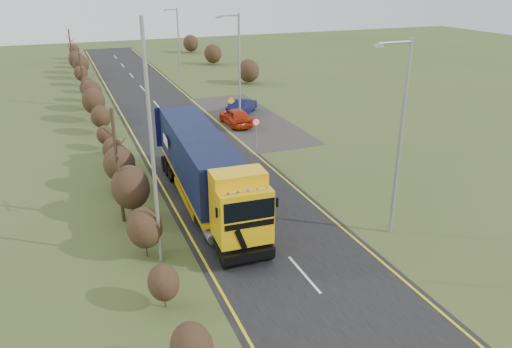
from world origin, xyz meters
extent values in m
plane|color=#3F4F21|center=(0.00, 0.00, 0.00)|extent=(160.00, 160.00, 0.00)
cube|color=black|center=(0.00, 10.00, 0.01)|extent=(8.00, 120.00, 0.02)
cube|color=#2F2C2A|center=(6.50, 20.00, 0.01)|extent=(6.00, 18.00, 0.02)
cube|color=gold|center=(-3.70, 10.00, 0.03)|extent=(0.12, 116.00, 0.01)
cube|color=gold|center=(3.70, 10.00, 0.03)|extent=(0.12, 116.00, 0.01)
cube|color=silver|center=(0.00, -4.00, 0.03)|extent=(0.12, 3.00, 0.01)
cube|color=silver|center=(0.00, 4.00, 0.03)|extent=(0.12, 3.00, 0.01)
cube|color=silver|center=(0.00, 12.00, 0.03)|extent=(0.12, 3.00, 0.01)
cube|color=silver|center=(0.00, 20.00, 0.03)|extent=(0.12, 3.00, 0.01)
cube|color=silver|center=(0.00, 28.00, 0.03)|extent=(0.12, 3.00, 0.01)
cube|color=silver|center=(0.00, 36.00, 0.03)|extent=(0.12, 3.00, 0.01)
cube|color=silver|center=(0.00, 44.00, 0.03)|extent=(0.12, 3.00, 0.01)
cube|color=silver|center=(0.00, 52.00, 0.03)|extent=(0.12, 3.00, 0.01)
cube|color=silver|center=(0.00, 60.00, 0.03)|extent=(0.12, 3.00, 0.01)
ellipsoid|color=black|center=(-5.97, -8.00, 1.26)|extent=(1.34, 1.74, 1.54)
ellipsoid|color=black|center=(-6.02, -4.00, 1.14)|extent=(1.21, 1.57, 1.39)
ellipsoid|color=black|center=(-6.00, 0.00, 1.49)|extent=(1.58, 2.06, 1.82)
ellipsoid|color=black|center=(-5.98, 4.00, 1.84)|extent=(1.96, 2.55, 2.25)
ellipsoid|color=black|center=(-6.03, 8.00, 1.72)|extent=(1.83, 2.38, 2.10)
ellipsoid|color=black|center=(-5.95, 12.00, 1.28)|extent=(1.37, 1.78, 1.57)
ellipsoid|color=black|center=(-6.06, 16.00, 1.13)|extent=(1.20, 1.56, 1.38)
ellipsoid|color=black|center=(-5.92, 20.00, 1.46)|extent=(1.55, 2.02, 1.78)
ellipsoid|color=black|center=(-6.09, 24.00, 1.83)|extent=(1.95, 2.53, 2.24)
ellipsoid|color=black|center=(-5.90, 28.00, 1.74)|extent=(1.85, 2.41, 2.13)
ellipsoid|color=black|center=(-6.12, 32.00, 1.31)|extent=(1.40, 1.81, 1.61)
ellipsoid|color=black|center=(-5.87, 36.00, 1.12)|extent=(1.19, 1.55, 1.37)
ellipsoid|color=black|center=(-6.14, 40.00, 1.43)|extent=(1.52, 1.97, 1.75)
ellipsoid|color=black|center=(-5.84, 44.00, 1.81)|extent=(1.93, 2.51, 2.22)
ellipsoid|color=black|center=(-6.17, 48.00, 1.76)|extent=(1.88, 2.44, 2.16)
ellipsoid|color=black|center=(-5.82, 52.00, 1.34)|extent=(1.43, 1.85, 1.64)
ellipsoid|color=black|center=(-6.19, 56.00, 1.12)|extent=(1.19, 1.55, 1.37)
ellipsoid|color=black|center=(-5.80, 60.00, 1.40)|extent=(1.49, 1.93, 1.71)
cylinder|color=#362A1B|center=(-6.50, 4.00, 3.03)|extent=(0.18, 0.18, 6.05)
cylinder|color=#362A1B|center=(-6.50, 30.00, 2.53)|extent=(0.18, 0.18, 5.06)
cylinder|color=#362A1B|center=(-6.50, 52.00, 2.57)|extent=(0.18, 0.18, 5.15)
cube|color=black|center=(-1.96, -0.68, 0.67)|extent=(2.53, 4.53, 0.43)
cube|color=#E8AF0A|center=(-1.96, -1.55, 2.26)|extent=(2.51, 2.23, 2.50)
cube|color=black|center=(-1.96, -2.55, 0.53)|extent=(2.40, 0.24, 0.53)
cube|color=black|center=(-2.36, -2.61, 1.49)|extent=(0.58, 0.05, 1.03)
cube|color=black|center=(-1.55, -2.61, 1.49)|extent=(0.58, 0.05, 1.03)
cube|color=black|center=(-1.96, -2.58, 2.79)|extent=(2.26, 0.18, 0.91)
cube|color=black|center=(-1.96, -2.61, 2.11)|extent=(2.21, 0.14, 0.27)
cube|color=#E8AF0A|center=(-1.96, -1.21, 3.77)|extent=(2.47, 1.47, 0.54)
cylinder|color=silver|center=(-1.96, -2.36, 3.60)|extent=(2.11, 0.17, 0.06)
cube|color=black|center=(-3.33, -2.36, 2.83)|extent=(0.09, 0.12, 0.43)
cube|color=black|center=(-0.58, -2.36, 2.83)|extent=(0.09, 0.12, 0.43)
cylinder|color=gray|center=(-3.06, -0.30, 0.72)|extent=(0.60, 1.27, 0.54)
cylinder|color=gray|center=(-0.85, -0.30, 0.72)|extent=(0.60, 1.27, 0.54)
cube|color=#C5930D|center=(-1.96, 5.56, 1.18)|extent=(3.02, 12.21, 0.23)
cube|color=black|center=(-1.96, 5.56, 2.62)|extent=(2.98, 11.82, 2.64)
cube|color=#0D0D38|center=(-1.96, 11.44, 2.62)|extent=(2.38, 0.18, 2.64)
cube|color=#0D0D38|center=(-1.96, -0.32, 2.62)|extent=(2.38, 0.18, 2.64)
cube|color=black|center=(-1.96, 9.21, 0.62)|extent=(2.38, 3.57, 0.34)
cube|color=#C5930D|center=(-3.13, 4.60, 0.53)|extent=(0.32, 5.28, 0.43)
cube|color=#C5930D|center=(-0.79, 4.60, 0.53)|extent=(0.32, 5.28, 0.43)
cylinder|color=black|center=(-2.97, -2.22, 0.50)|extent=(0.36, 1.01, 1.00)
cylinder|color=black|center=(-0.95, -2.22, 0.50)|extent=(0.36, 1.01, 1.00)
cylinder|color=black|center=(-2.97, 0.18, 0.50)|extent=(0.36, 1.01, 1.00)
cylinder|color=black|center=(-0.95, 0.18, 0.50)|extent=(0.36, 1.01, 1.00)
cylinder|color=black|center=(-2.97, 8.35, 0.50)|extent=(0.36, 1.01, 1.00)
cylinder|color=black|center=(-0.95, 8.35, 0.50)|extent=(0.36, 1.01, 1.00)
cylinder|color=black|center=(-2.97, 9.31, 0.50)|extent=(0.36, 1.01, 1.00)
cylinder|color=black|center=(-0.95, 9.31, 0.50)|extent=(0.36, 1.01, 1.00)
cylinder|color=black|center=(-2.97, 10.27, 0.50)|extent=(0.36, 1.01, 1.00)
cylinder|color=black|center=(-0.95, 10.27, 0.50)|extent=(0.36, 1.01, 1.00)
imported|color=#AE2608|center=(4.87, 18.45, 0.75)|extent=(1.91, 4.44, 1.49)
imported|color=#0A0D39|center=(6.60, 21.58, 0.73)|extent=(4.01, 4.38, 1.46)
cylinder|color=gray|center=(5.73, -2.17, 4.73)|extent=(0.18, 0.18, 9.47)
cylinder|color=gray|center=(4.89, -2.17, 9.31)|extent=(1.68, 0.12, 0.12)
cube|color=gray|center=(4.05, -2.17, 9.20)|extent=(0.47, 0.19, 0.15)
cylinder|color=gray|center=(5.06, 17.91, 4.57)|extent=(0.18, 0.18, 9.14)
cylinder|color=gray|center=(4.25, 17.91, 8.99)|extent=(1.63, 0.12, 0.12)
cube|color=gray|center=(3.44, 17.91, 8.89)|extent=(0.46, 0.18, 0.14)
cylinder|color=gray|center=(5.80, 41.89, 4.04)|extent=(0.18, 0.18, 8.07)
cylinder|color=gray|center=(5.08, 41.89, 7.94)|extent=(1.44, 0.12, 0.12)
cube|color=gray|center=(4.36, 41.89, 7.85)|extent=(0.40, 0.16, 0.13)
cylinder|color=gray|center=(-5.47, -0.59, 5.30)|extent=(0.16, 0.16, 10.59)
cylinder|color=gray|center=(4.20, 12.12, 1.02)|extent=(0.08, 0.08, 2.05)
cylinder|color=red|center=(4.20, 12.09, 2.05)|extent=(0.66, 0.04, 0.66)
cylinder|color=white|center=(4.20, 12.07, 2.05)|extent=(0.49, 0.02, 0.49)
cylinder|color=gray|center=(5.31, 20.87, 0.71)|extent=(0.08, 0.08, 1.42)
cube|color=yellow|center=(5.31, 20.82, 1.52)|extent=(0.72, 0.04, 0.72)
camera|label=1|loc=(-8.68, -20.19, 12.08)|focal=35.00mm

